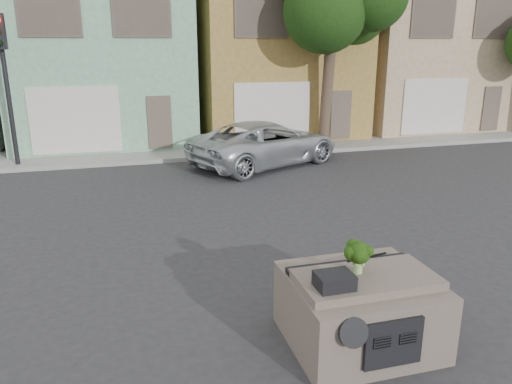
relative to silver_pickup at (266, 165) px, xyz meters
name	(u,v)px	position (x,y,z in m)	size (l,w,h in m)	color
ground_plane	(289,258)	(-1.87, -7.81, 0.00)	(120.00, 120.00, 0.00)	#303033
sidewalk	(201,150)	(-1.87, 2.69, 0.07)	(40.00, 3.00, 0.15)	gray
townhouse_mint	(102,52)	(-5.37, 6.69, 3.77)	(7.20, 8.20, 7.55)	#7EB392
townhouse_tan	(268,51)	(2.13, 6.69, 3.77)	(7.20, 8.20, 7.55)	olive
townhouse_beige	(409,50)	(9.63, 6.69, 3.77)	(7.20, 8.20, 7.55)	tan
silver_pickup	(266,165)	(0.00, 0.00, 0.00)	(2.57, 5.58, 1.55)	silver
traffic_signal	(8,94)	(-8.37, 1.69, 2.55)	(0.40, 0.40, 5.10)	black
tree_near	(329,40)	(3.13, 1.99, 4.25)	(4.40, 4.00, 8.50)	#18380F
car_dashboard	(359,307)	(-1.87, -10.81, 0.56)	(2.00, 1.80, 1.12)	#675A4F
instrument_hump	(334,281)	(-2.45, -11.16, 1.22)	(0.48, 0.38, 0.20)	black
wiper_arm	(367,257)	(-1.59, -10.43, 1.13)	(0.70, 0.03, 0.02)	black
broccoli	(359,257)	(-1.95, -10.84, 1.36)	(0.38, 0.38, 0.47)	black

